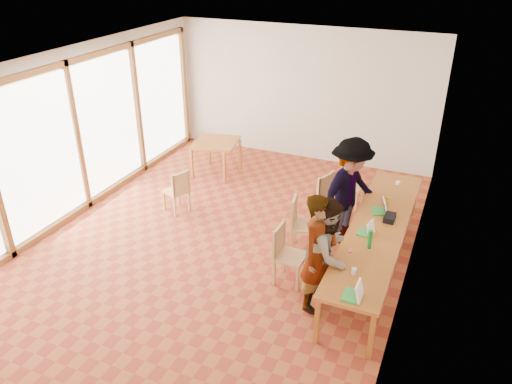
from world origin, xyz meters
TOP-DOWN VIEW (x-y plane):
  - ground at (0.00, 0.00)m, footprint 8.00×8.00m
  - wall_back at (0.00, 4.00)m, footprint 6.00×0.10m
  - wall_front at (0.00, -4.00)m, footprint 6.00×0.10m
  - wall_right at (3.00, 0.00)m, footprint 0.10×8.00m
  - window_wall at (-2.96, 0.00)m, footprint 0.10×8.00m
  - ceiling at (0.00, 0.00)m, footprint 6.00×8.00m
  - communal_table at (2.50, 0.19)m, footprint 0.80×4.00m
  - side_table at (-1.38, 2.35)m, footprint 0.90×0.90m
  - chair_near at (1.32, -0.67)m, footprint 0.44×0.44m
  - chair_mid at (1.26, 0.20)m, footprint 0.53×0.53m
  - chair_far at (1.48, 1.14)m, footprint 0.58×0.58m
  - chair_empty at (1.59, 2.09)m, footprint 0.44×0.44m
  - chair_spare at (-1.22, 0.53)m, footprint 0.51×0.51m
  - person_near at (1.94, -1.04)m, footprint 0.58×0.72m
  - person_mid at (2.04, -0.92)m, footprint 0.75×0.89m
  - person_far at (1.90, 0.79)m, footprint 1.11×1.38m
  - laptop_near at (2.57, -1.61)m, footprint 0.23×0.27m
  - laptop_mid at (2.40, -0.10)m, footprint 0.25×0.27m
  - laptop_far at (2.46, 0.64)m, footprint 0.30×0.32m
  - yellow_mug at (2.46, 0.97)m, footprint 0.15×0.15m
  - green_bottle at (2.50, -0.46)m, footprint 0.07×0.07m
  - clear_glass at (2.44, -1.15)m, footprint 0.07×0.07m
  - condiment_cup at (2.54, 1.76)m, footprint 0.08×0.08m
  - pink_phone at (2.28, -0.64)m, footprint 0.05×0.10m
  - black_pouch at (2.63, 0.43)m, footprint 0.16×0.26m

SIDE VIEW (x-z plane):
  - ground at x=0.00m, z-range 0.00..0.00m
  - chair_empty at x=1.59m, z-range 0.29..0.73m
  - chair_spare at x=-1.22m, z-range 0.29..0.74m
  - chair_near at x=1.32m, z-range 0.32..0.81m
  - chair_mid at x=1.26m, z-range 0.34..0.85m
  - chair_far at x=1.48m, z-range 0.34..0.86m
  - side_table at x=-1.38m, z-range 0.29..1.04m
  - communal_table at x=2.50m, z-range 0.33..1.08m
  - pink_phone at x=2.28m, z-range 0.75..0.76m
  - condiment_cup at x=2.54m, z-range 0.75..0.81m
  - yellow_mug at x=2.46m, z-range 0.75..0.84m
  - clear_glass at x=2.44m, z-range 0.75..0.84m
  - black_pouch at x=2.63m, z-range 0.75..0.84m
  - laptop_mid at x=2.40m, z-range 0.70..0.91m
  - laptop_near at x=2.57m, z-range 0.70..0.92m
  - laptop_far at x=2.46m, z-range 0.70..0.92m
  - person_mid at x=2.04m, z-range 0.00..1.65m
  - person_near at x=1.94m, z-range 0.00..1.73m
  - green_bottle at x=2.50m, z-range 0.75..1.03m
  - person_far at x=1.90m, z-range 0.00..1.86m
  - wall_back at x=0.00m, z-range 0.00..3.00m
  - wall_front at x=0.00m, z-range 0.00..3.00m
  - wall_right at x=3.00m, z-range 0.00..3.00m
  - window_wall at x=-2.96m, z-range 0.00..3.00m
  - ceiling at x=0.00m, z-range 3.00..3.04m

